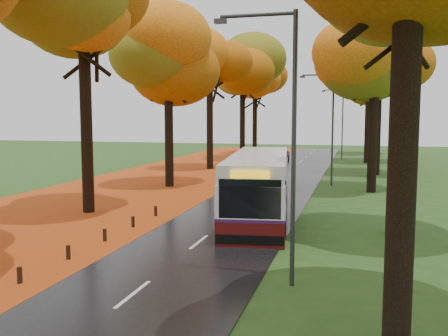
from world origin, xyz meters
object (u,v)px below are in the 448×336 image
at_px(streetlamp_near, 285,127).
at_px(car_silver, 268,159).
at_px(car_dark, 281,154).
at_px(streetlamp_mid, 329,120).
at_px(streetlamp_far, 340,118).
at_px(car_white, 248,170).
at_px(bus, 259,184).

bearing_deg(streetlamp_near, car_silver, 100.79).
bearing_deg(car_silver, streetlamp_near, -77.62).
bearing_deg(car_dark, streetlamp_mid, -79.75).
distance_m(streetlamp_near, streetlamp_far, 44.00).
xyz_separation_m(streetlamp_mid, car_dark, (-6.30, 19.39, -4.02)).
height_order(streetlamp_near, car_silver, streetlamp_near).
bearing_deg(streetlamp_mid, car_white, 164.16).
height_order(bus, car_silver, bus).
relative_size(streetlamp_near, car_white, 1.91).
bearing_deg(streetlamp_near, car_dark, 98.65).
relative_size(bus, car_silver, 2.64).
bearing_deg(bus, streetlamp_mid, 70.69).
distance_m(streetlamp_mid, car_silver, 13.30).
relative_size(car_white, car_silver, 0.92).
distance_m(bus, car_dark, 32.18).
height_order(streetlamp_mid, car_white, streetlamp_mid).
xyz_separation_m(car_white, car_dark, (0.00, 17.60, -0.06)).
relative_size(streetlamp_near, streetlamp_far, 1.00).
xyz_separation_m(bus, car_silver, (-3.70, 23.60, -0.87)).
distance_m(bus, car_silver, 23.90).
relative_size(streetlamp_near, streetlamp_mid, 1.00).
bearing_deg(streetlamp_mid, streetlamp_far, 90.00).
bearing_deg(car_white, car_dark, 91.22).
distance_m(streetlamp_near, streetlamp_mid, 22.00).
bearing_deg(bus, streetlamp_near, -82.24).
xyz_separation_m(bus, car_dark, (-3.70, 31.95, -0.97)).
height_order(streetlamp_mid, car_silver, streetlamp_mid).
relative_size(streetlamp_near, car_dark, 1.77).
height_order(streetlamp_near, bus, streetlamp_near).
height_order(car_silver, car_dark, car_silver).
bearing_deg(streetlamp_near, bus, 105.39).
relative_size(streetlamp_far, car_silver, 1.76).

